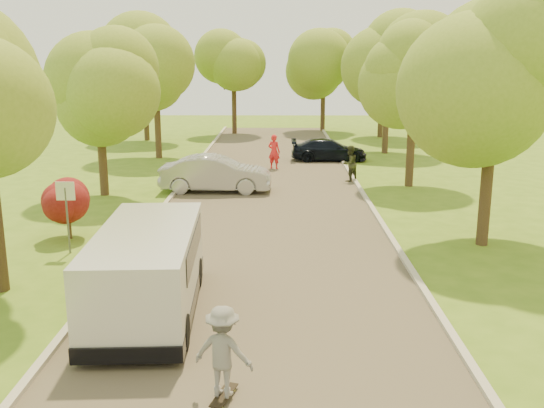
{
  "coord_description": "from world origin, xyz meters",
  "views": [
    {
      "loc": [
        0.43,
        -13.21,
        5.64
      ],
      "look_at": [
        0.23,
        4.94,
        1.3
      ],
      "focal_mm": 40.0,
      "sensor_mm": 36.0,
      "label": 1
    }
  ],
  "objects_px": {
    "skateboarder": "(223,351)",
    "person_striped": "(274,152)",
    "longboard": "(224,395)",
    "person_olive": "(350,164)",
    "street_sign": "(66,202)",
    "minivan": "(148,270)",
    "dark_sedan": "(329,150)",
    "silver_sedan": "(216,174)"
  },
  "relations": [
    {
      "from": "minivan",
      "to": "silver_sedan",
      "type": "bearing_deg",
      "value": 86.19
    },
    {
      "from": "person_striped",
      "to": "person_olive",
      "type": "relative_size",
      "value": 1.07
    },
    {
      "from": "person_striped",
      "to": "minivan",
      "type": "bearing_deg",
      "value": 105.98
    },
    {
      "from": "minivan",
      "to": "person_olive",
      "type": "distance_m",
      "value": 16.67
    },
    {
      "from": "street_sign",
      "to": "longboard",
      "type": "distance_m",
      "value": 9.7
    },
    {
      "from": "dark_sedan",
      "to": "skateboarder",
      "type": "height_order",
      "value": "skateboarder"
    },
    {
      "from": "longboard",
      "to": "skateboarder",
      "type": "height_order",
      "value": "skateboarder"
    },
    {
      "from": "longboard",
      "to": "person_olive",
      "type": "xyz_separation_m",
      "value": [
        4.29,
        19.04,
        0.76
      ]
    },
    {
      "from": "longboard",
      "to": "person_striped",
      "type": "xyz_separation_m",
      "value": [
        0.69,
        22.39,
        0.82
      ]
    },
    {
      "from": "dark_sedan",
      "to": "person_olive",
      "type": "height_order",
      "value": "person_olive"
    },
    {
      "from": "skateboarder",
      "to": "person_striped",
      "type": "relative_size",
      "value": 0.88
    },
    {
      "from": "person_striped",
      "to": "longboard",
      "type": "bearing_deg",
      "value": 112.41
    },
    {
      "from": "minivan",
      "to": "person_olive",
      "type": "bearing_deg",
      "value": 64.85
    },
    {
      "from": "person_olive",
      "to": "skateboarder",
      "type": "bearing_deg",
      "value": 37.33
    },
    {
      "from": "person_striped",
      "to": "silver_sedan",
      "type": "bearing_deg",
      "value": 90.46
    },
    {
      "from": "person_olive",
      "to": "minivan",
      "type": "bearing_deg",
      "value": 27.8
    },
    {
      "from": "dark_sedan",
      "to": "skateboarder",
      "type": "xyz_separation_m",
      "value": [
        -3.79,
        -25.05,
        0.28
      ]
    },
    {
      "from": "longboard",
      "to": "person_olive",
      "type": "relative_size",
      "value": 0.5
    },
    {
      "from": "person_olive",
      "to": "person_striped",
      "type": "bearing_deg",
      "value": -82.89
    },
    {
      "from": "street_sign",
      "to": "skateboarder",
      "type": "bearing_deg",
      "value": -56.34
    },
    {
      "from": "street_sign",
      "to": "person_striped",
      "type": "distance_m",
      "value": 15.62
    },
    {
      "from": "silver_sedan",
      "to": "person_olive",
      "type": "relative_size",
      "value": 2.81
    },
    {
      "from": "skateboarder",
      "to": "person_olive",
      "type": "height_order",
      "value": "person_olive"
    },
    {
      "from": "street_sign",
      "to": "minivan",
      "type": "relative_size",
      "value": 0.4
    },
    {
      "from": "minivan",
      "to": "dark_sedan",
      "type": "height_order",
      "value": "minivan"
    },
    {
      "from": "minivan",
      "to": "dark_sedan",
      "type": "bearing_deg",
      "value": 71.93
    },
    {
      "from": "silver_sedan",
      "to": "person_olive",
      "type": "distance_m",
      "value": 6.54
    },
    {
      "from": "dark_sedan",
      "to": "skateboarder",
      "type": "relative_size",
      "value": 2.68
    },
    {
      "from": "minivan",
      "to": "longboard",
      "type": "bearing_deg",
      "value": -63.78
    },
    {
      "from": "dark_sedan",
      "to": "silver_sedan",
      "type": "bearing_deg",
      "value": 147.13
    },
    {
      "from": "street_sign",
      "to": "minivan",
      "type": "bearing_deg",
      "value": -52.93
    },
    {
      "from": "minivan",
      "to": "silver_sedan",
      "type": "height_order",
      "value": "minivan"
    },
    {
      "from": "street_sign",
      "to": "skateboarder",
      "type": "xyz_separation_m",
      "value": [
        5.31,
        -7.98,
        -0.66
      ]
    },
    {
      "from": "silver_sedan",
      "to": "person_striped",
      "type": "height_order",
      "value": "person_striped"
    },
    {
      "from": "skateboarder",
      "to": "person_striped",
      "type": "xyz_separation_m",
      "value": [
        0.69,
        22.39,
        0.01
      ]
    },
    {
      "from": "silver_sedan",
      "to": "dark_sedan",
      "type": "height_order",
      "value": "silver_sedan"
    },
    {
      "from": "person_striped",
      "to": "dark_sedan",
      "type": "bearing_deg",
      "value": -115.09
    },
    {
      "from": "street_sign",
      "to": "minivan",
      "type": "height_order",
      "value": "street_sign"
    },
    {
      "from": "street_sign",
      "to": "longboard",
      "type": "height_order",
      "value": "street_sign"
    },
    {
      "from": "person_striped",
      "to": "skateboarder",
      "type": "bearing_deg",
      "value": 112.41
    },
    {
      "from": "longboard",
      "to": "person_olive",
      "type": "bearing_deg",
      "value": -86.3
    },
    {
      "from": "silver_sedan",
      "to": "skateboarder",
      "type": "xyz_separation_m",
      "value": [
        1.81,
        -16.69,
        0.11
      ]
    }
  ]
}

